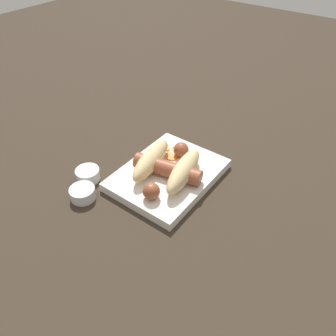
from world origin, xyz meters
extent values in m
plane|color=#33281E|center=(0.00, 0.00, 0.00)|extent=(3.00, 3.00, 0.00)
cube|color=silver|center=(0.00, 0.00, 0.01)|extent=(0.24, 0.19, 0.02)
ellipsoid|color=#DBBC84|center=(0.01, -0.04, 0.04)|extent=(0.16, 0.07, 0.05)
ellipsoid|color=#DBBC84|center=(0.00, 0.04, 0.04)|extent=(0.16, 0.07, 0.05)
cylinder|color=brown|center=(0.01, 0.01, 0.04)|extent=(0.07, 0.16, 0.04)
sphere|color=brown|center=(0.09, 0.02, 0.04)|extent=(0.04, 0.04, 0.04)
sphere|color=brown|center=(-0.06, -0.01, 0.04)|extent=(0.04, 0.04, 0.04)
cylinder|color=#F99E4C|center=(-0.06, -0.03, 0.02)|extent=(0.05, 0.05, 0.00)
cylinder|color=#F99E4C|center=(-0.07, -0.05, 0.02)|extent=(0.03, 0.03, 0.00)
cylinder|color=orange|center=(-0.05, -0.02, 0.02)|extent=(0.04, 0.04, 0.00)
cylinder|color=orange|center=(-0.08, -0.02, 0.02)|extent=(0.04, 0.04, 0.00)
torus|color=silver|center=(-0.07, -0.02, 0.02)|extent=(0.04, 0.04, 0.00)
cylinder|color=silver|center=(0.11, -0.14, 0.01)|extent=(0.05, 0.05, 0.03)
cylinder|color=white|center=(0.11, -0.14, 0.01)|extent=(0.04, 0.04, 0.01)
cylinder|color=silver|center=(0.16, -0.11, 0.01)|extent=(0.05, 0.05, 0.03)
cylinder|color=#4C662D|center=(0.16, -0.11, 0.01)|extent=(0.04, 0.04, 0.01)
camera|label=1|loc=(0.45, 0.33, 0.50)|focal=35.00mm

